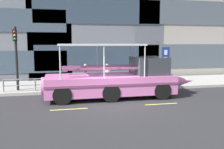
# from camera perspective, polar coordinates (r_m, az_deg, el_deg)

# --- Properties ---
(ground_plane) EXTENTS (120.00, 120.00, 0.00)m
(ground_plane) POSITION_cam_1_polar(r_m,az_deg,el_deg) (13.08, 0.44, -6.73)
(ground_plane) COLOR #2B2B2D
(sidewalk) EXTENTS (32.00, 4.80, 0.18)m
(sidewalk) POSITION_cam_1_polar(r_m,az_deg,el_deg) (18.45, -3.42, -2.30)
(sidewalk) COLOR #A8A59E
(sidewalk) RESTS_ON ground_plane
(curb_edge) EXTENTS (32.00, 0.18, 0.18)m
(curb_edge) POSITION_cam_1_polar(r_m,az_deg,el_deg) (16.03, -2.03, -3.77)
(curb_edge) COLOR #B2ADA3
(curb_edge) RESTS_ON ground_plane
(lane_centreline) EXTENTS (25.80, 0.12, 0.01)m
(lane_centreline) POSITION_cam_1_polar(r_m,az_deg,el_deg) (12.39, 1.20, -7.52)
(lane_centreline) COLOR #DBD64C
(lane_centreline) RESTS_ON ground_plane
(curb_guardrail) EXTENTS (11.40, 0.09, 0.80)m
(curb_guardrail) POSITION_cam_1_polar(r_m,az_deg,el_deg) (16.17, -4.15, -1.42)
(curb_guardrail) COLOR gray
(curb_guardrail) RESTS_ON sidewalk
(traffic_light_pole) EXTENTS (0.24, 0.46, 4.03)m
(traffic_light_pole) POSITION_cam_1_polar(r_m,az_deg,el_deg) (16.52, -21.60, 4.91)
(traffic_light_pole) COLOR black
(traffic_light_pole) RESTS_ON sidewalk
(parking_sign) EXTENTS (0.60, 0.12, 2.71)m
(parking_sign) POSITION_cam_1_polar(r_m,az_deg,el_deg) (18.26, 12.43, 3.55)
(parking_sign) COLOR #4C4F54
(parking_sign) RESTS_ON sidewalk
(duck_tour_boat) EXTENTS (9.25, 2.68, 3.15)m
(duck_tour_boat) POSITION_cam_1_polar(r_m,az_deg,el_deg) (14.39, 1.52, -1.23)
(duck_tour_boat) COLOR pink
(duck_tour_boat) RESTS_ON ground_plane
(pedestrian_near_bow) EXTENTS (0.22, 0.46, 1.58)m
(pedestrian_near_bow) POSITION_cam_1_polar(r_m,az_deg,el_deg) (18.27, 6.80, 0.88)
(pedestrian_near_bow) COLOR black
(pedestrian_near_bow) RESTS_ON sidewalk
(pedestrian_mid_left) EXTENTS (0.38, 0.29, 1.51)m
(pedestrian_mid_left) POSITION_cam_1_polar(r_m,az_deg,el_deg) (17.85, -1.17, 0.63)
(pedestrian_mid_left) COLOR black
(pedestrian_mid_left) RESTS_ON sidewalk
(pedestrian_mid_right) EXTENTS (0.21, 0.45, 1.55)m
(pedestrian_mid_right) POSITION_cam_1_polar(r_m,az_deg,el_deg) (17.32, -6.26, 0.47)
(pedestrian_mid_right) COLOR #1E2338
(pedestrian_mid_right) RESTS_ON sidewalk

